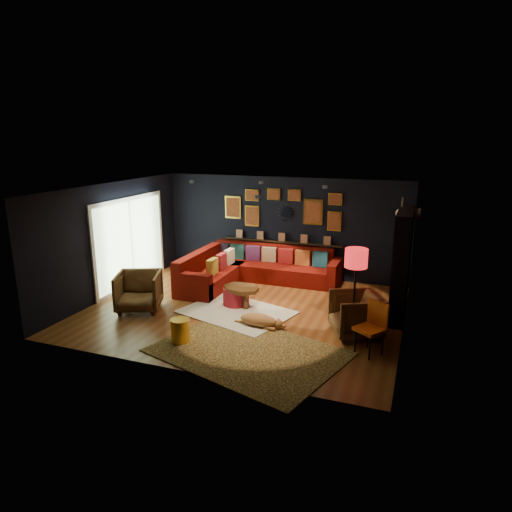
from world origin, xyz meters
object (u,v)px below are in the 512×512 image
(armchair_left, at_px, (139,290))
(pouf, at_px, (236,296))
(sectional, at_px, (248,270))
(orange_chair, at_px, (373,324))
(coffee_table, at_px, (241,291))
(gold_stool, at_px, (180,331))
(armchair_right, at_px, (356,312))
(floor_lamp, at_px, (356,262))
(dog, at_px, (259,318))

(armchair_left, bearing_deg, pouf, 5.27)
(sectional, relative_size, orange_chair, 3.74)
(sectional, height_order, pouf, sectional)
(armchair_left, distance_m, orange_chair, 4.91)
(coffee_table, relative_size, gold_stool, 2.19)
(armchair_right, bearing_deg, orange_chair, 3.85)
(armchair_right, distance_m, gold_stool, 3.26)
(coffee_table, distance_m, orange_chair, 3.18)
(sectional, height_order, gold_stool, sectional)
(sectional, bearing_deg, armchair_right, -36.13)
(gold_stool, height_order, orange_chair, orange_chair)
(armchair_left, bearing_deg, gold_stool, -56.26)
(gold_stool, bearing_deg, armchair_right, 26.18)
(floor_lamp, relative_size, dog, 1.48)
(armchair_left, xyz_separation_m, orange_chair, (4.90, -0.30, 0.08))
(dog, bearing_deg, sectional, 119.56)
(gold_stool, bearing_deg, coffee_table, 79.70)
(armchair_right, distance_m, dog, 1.87)
(pouf, bearing_deg, armchair_left, -152.36)
(orange_chair, distance_m, dog, 2.26)
(sectional, xyz_separation_m, armchair_left, (-1.49, -2.57, 0.13))
(coffee_table, height_order, armchair_left, armchair_left)
(armchair_right, distance_m, orange_chair, 0.76)
(armchair_left, xyz_separation_m, floor_lamp, (4.42, 0.71, 0.86))
(coffee_table, distance_m, dog, 1.15)
(coffee_table, relative_size, armchair_right, 1.08)
(armchair_left, relative_size, floor_lamp, 0.58)
(dog, bearing_deg, floor_lamp, 24.63)
(armchair_right, bearing_deg, coffee_table, -129.00)
(pouf, bearing_deg, floor_lamp, -5.53)
(coffee_table, xyz_separation_m, armchair_left, (-1.97, -0.93, 0.09))
(pouf, distance_m, armchair_left, 2.09)
(armchair_left, bearing_deg, orange_chair, -25.83)
(floor_lamp, bearing_deg, orange_chair, -64.42)
(armchair_right, bearing_deg, gold_stool, -90.06)
(pouf, bearing_deg, armchair_right, -12.68)
(dog, bearing_deg, pouf, 137.56)
(sectional, distance_m, armchair_right, 3.75)
(pouf, xyz_separation_m, gold_stool, (-0.23, -2.04, 0.00))
(armchair_left, bearing_deg, floor_lamp, -13.23)
(orange_chair, bearing_deg, pouf, -167.53)
(orange_chair, bearing_deg, sectional, 174.73)
(orange_chair, height_order, floor_lamp, floor_lamp)
(pouf, bearing_deg, dog, -46.33)
(orange_chair, bearing_deg, armchair_right, 154.86)
(pouf, bearing_deg, gold_stool, -96.48)
(dog, bearing_deg, gold_stool, -129.98)
(gold_stool, xyz_separation_m, floor_lamp, (2.81, 1.79, 1.10))
(pouf, bearing_deg, sectional, 102.13)
(coffee_table, relative_size, armchair_left, 1.05)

